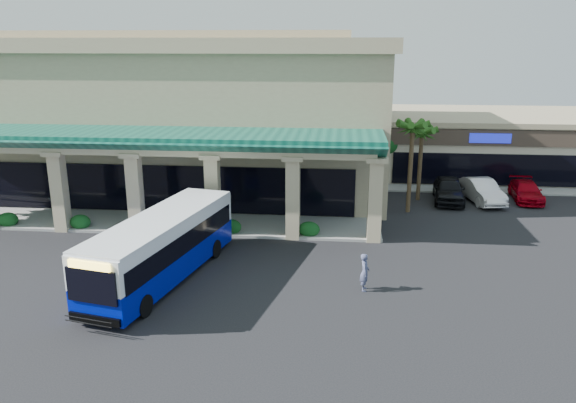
# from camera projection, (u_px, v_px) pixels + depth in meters

# --- Properties ---
(ground) EXTENTS (110.00, 110.00, 0.00)m
(ground) POSITION_uv_depth(u_px,v_px,m) (252.00, 274.00, 26.82)
(ground) COLOR black
(main_building) EXTENTS (30.80, 14.80, 11.35)m
(main_building) POSITION_uv_depth(u_px,v_px,m) (178.00, 112.00, 41.32)
(main_building) COLOR tan
(main_building) RESTS_ON ground
(arcade) EXTENTS (30.00, 6.20, 5.70)m
(arcade) POSITION_uv_depth(u_px,v_px,m) (136.00, 178.00, 33.29)
(arcade) COLOR #0C4B3E
(arcade) RESTS_ON ground
(strip_mall) EXTENTS (22.50, 12.50, 4.90)m
(strip_mall) POSITION_uv_depth(u_px,v_px,m) (507.00, 143.00, 47.40)
(strip_mall) COLOR beige
(strip_mall) RESTS_ON ground
(palm_0) EXTENTS (2.40, 2.40, 6.60)m
(palm_0) POSITION_uv_depth(u_px,v_px,m) (411.00, 162.00, 35.63)
(palm_0) COLOR #235216
(palm_0) RESTS_ON ground
(palm_1) EXTENTS (2.40, 2.40, 5.80)m
(palm_1) POSITION_uv_depth(u_px,v_px,m) (420.00, 159.00, 38.51)
(palm_1) COLOR #235216
(palm_1) RESTS_ON ground
(broadleaf_tree) EXTENTS (2.60, 2.60, 4.81)m
(broadleaf_tree) POSITION_uv_depth(u_px,v_px,m) (386.00, 152.00, 43.62)
(broadleaf_tree) COLOR #0F4516
(broadleaf_tree) RESTS_ON ground
(transit_bus) EXTENTS (4.73, 11.17, 3.04)m
(transit_bus) POSITION_uv_depth(u_px,v_px,m) (163.00, 248.00, 25.82)
(transit_bus) COLOR #0210A2
(transit_bus) RESTS_ON ground
(pedestrian) EXTENTS (0.43, 0.64, 1.72)m
(pedestrian) POSITION_uv_depth(u_px,v_px,m) (365.00, 272.00, 24.81)
(pedestrian) COLOR #474C6E
(pedestrian) RESTS_ON ground
(car_silver) EXTENTS (2.51, 5.15, 1.69)m
(car_silver) POSITION_uv_depth(u_px,v_px,m) (449.00, 189.00, 38.71)
(car_silver) COLOR black
(car_silver) RESTS_ON ground
(car_white) EXTENTS (2.60, 5.05, 1.59)m
(car_white) POSITION_uv_depth(u_px,v_px,m) (481.00, 191.00, 38.57)
(car_white) COLOR white
(car_white) RESTS_ON ground
(car_red) EXTENTS (2.20, 4.65, 1.31)m
(car_red) POSITION_uv_depth(u_px,v_px,m) (526.00, 191.00, 39.01)
(car_red) COLOR #95000C
(car_red) RESTS_ON ground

